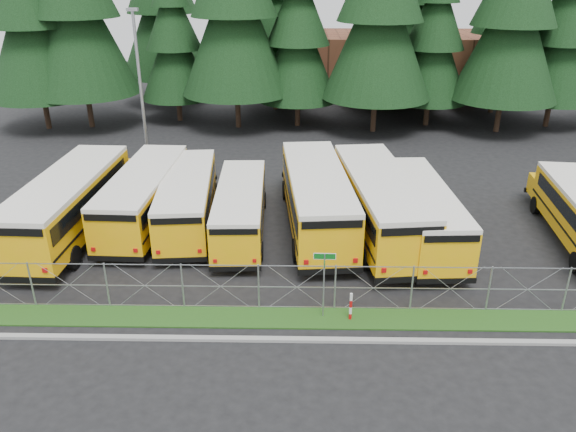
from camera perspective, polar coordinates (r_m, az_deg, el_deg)
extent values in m
plane|color=black|center=(23.68, 7.02, -8.04)|extent=(120.00, 120.00, 0.00)
cube|color=gray|center=(21.11, 7.82, -12.41)|extent=(50.00, 0.25, 0.12)
cube|color=#1B4012|center=(22.26, 7.43, -10.32)|extent=(50.00, 1.40, 0.06)
cube|color=brown|center=(61.24, 9.36, 15.03)|extent=(22.00, 10.00, 6.00)
cylinder|color=#999BA1|center=(21.53, 3.65, -7.10)|extent=(0.06, 0.06, 2.80)
cube|color=#0D5C17|center=(20.89, 3.74, -4.11)|extent=(0.80, 0.04, 0.22)
cube|color=white|center=(20.89, 3.74, -4.11)|extent=(0.84, 0.04, 0.26)
cube|color=#0D5C17|center=(21.00, 3.73, -4.68)|extent=(0.04, 0.55, 0.18)
cylinder|color=#B20C0C|center=(21.86, 6.39, -9.17)|extent=(0.11, 0.11, 1.20)
cylinder|color=#999BA1|center=(37.64, -14.67, 11.92)|extent=(0.20, 0.20, 10.00)
cube|color=#999BA1|center=(36.95, -15.54, 19.57)|extent=(0.70, 0.35, 0.18)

